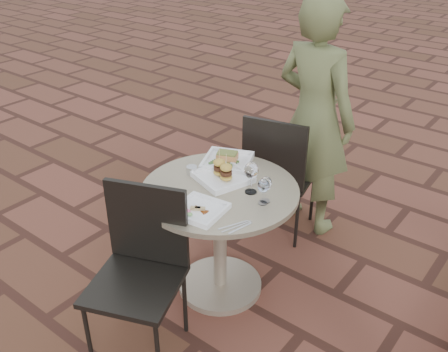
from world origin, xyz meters
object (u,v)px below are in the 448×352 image
Objects in this scene: chair_far at (278,167)px; plate_tuna at (200,210)px; plate_salmon at (227,160)px; cafe_table at (220,224)px; diner at (314,118)px; chair_near at (141,259)px; plate_sliders at (223,174)px.

chair_far is 3.42× the size of plate_tuna.
plate_salmon is at bearing 64.20° from chair_far.
cafe_table is 0.71m from chair_far.
plate_salmon is at bearing 120.04° from cafe_table.
cafe_table is at bearing 94.54° from diner.
cafe_table is at bearing -59.96° from plate_salmon.
chair_near is at bearing -113.78° from plate_tuna.
plate_tuna is (0.14, 0.31, 0.20)m from chair_near.
cafe_table is at bearing -60.90° from plate_sliders.
plate_sliders is (0.02, 0.66, 0.21)m from chair_near.
chair_near is 0.69m from plate_sliders.
chair_far is 0.55× the size of diner.
cafe_table is 0.41m from plate_salmon.
plate_tuna is (0.02, -1.25, -0.10)m from diner.
cafe_table is 0.30m from plate_sliders.
chair_far is 0.50m from plate_salmon.
plate_sliders reaches higher than cafe_table.
plate_tuna is (0.22, -0.52, -0.01)m from plate_salmon.
plate_sliders is at bearing 77.22° from chair_far.
plate_sliders is at bearing 91.08° from diner.
plate_salmon reaches higher than plate_tuna.
cafe_table is 3.31× the size of plate_tuna.
plate_tuna is at bearing -75.00° from cafe_table.
chair_far is 1.00× the size of chair_near.
diner is 0.76m from plate_salmon.
chair_far is at bearing 77.00° from plate_salmon.
cafe_table is 0.97× the size of chair_near.
diner is (0.11, 1.56, 0.29)m from chair_near.
diner is at bearing -121.19° from chair_far.
plate_tuna is at bearing -66.95° from plate_salmon.
cafe_table is 0.53× the size of diner.
diner is (0.04, 0.99, 0.36)m from cafe_table.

